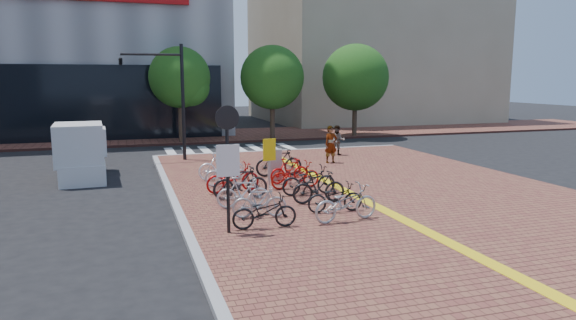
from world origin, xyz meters
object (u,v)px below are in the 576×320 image
object	(u,v)px
bike_13	(279,162)
bike_0	(264,211)
bike_7	(346,203)
bike_11	(295,175)
bike_9	(319,187)
yellow_sign	(270,154)
bike_8	(335,197)
bike_6	(221,166)
notice_sign	(228,154)
bike_1	(259,202)
bike_3	(240,182)
pedestrian_b	(338,140)
pedestrian_a	(331,144)
bike_2	(243,193)
bike_4	(233,178)
bike_5	(226,174)
bike_10	(309,180)
bike_12	(289,171)
utility_box	(275,165)
traffic_light_pole	(155,81)

from	to	relation	value
bike_13	bike_0	bearing A→B (deg)	161.89
bike_7	bike_11	distance (m)	4.60
bike_9	yellow_sign	xyz separation A→B (m)	(-0.91, 2.59, 0.74)
bike_8	bike_9	bearing A→B (deg)	6.08
bike_9	bike_11	distance (m)	2.38
bike_6	bike_9	xyz separation A→B (m)	(2.29, -4.74, -0.02)
notice_sign	bike_1	bearing A→B (deg)	46.27
bike_11	bike_13	bearing A→B (deg)	-7.37
bike_6	bike_0	bearing A→B (deg)	176.45
bike_6	bike_11	bearing A→B (deg)	-138.38
bike_3	pedestrian_b	size ratio (longest dim) A/B	1.20
bike_8	yellow_sign	size ratio (longest dim) A/B	0.93
bike_1	bike_11	xyz separation A→B (m)	(2.28, 3.52, 0.02)
pedestrian_a	yellow_sign	bearing A→B (deg)	-138.55
bike_2	bike_8	bearing A→B (deg)	-106.88
bike_7	bike_8	xyz separation A→B (m)	(0.10, 1.02, -0.08)
bike_4	bike_9	xyz separation A→B (m)	(2.30, -2.46, 0.02)
pedestrian_a	bike_5	bearing A→B (deg)	-152.48
bike_6	bike_13	xyz separation A→B (m)	(2.41, 0.09, 0.03)
bike_3	bike_8	xyz separation A→B (m)	(2.33, -2.54, -0.11)
bike_8	bike_13	bearing A→B (deg)	2.79
bike_4	pedestrian_b	size ratio (longest dim) A/B	1.27
bike_6	bike_7	xyz separation A→B (m)	(2.25, -6.95, -0.03)
bike_8	yellow_sign	xyz separation A→B (m)	(-0.97, 3.78, 0.82)
bike_10	bike_12	world-z (taller)	bike_10
bike_0	bike_11	size ratio (longest dim) A/B	0.93
bike_8	bike_12	xyz separation A→B (m)	(0.03, 4.53, 0.03)
pedestrian_a	pedestrian_b	xyz separation A→B (m)	(1.29, 2.19, -0.11)
bike_0	pedestrian_a	xyz separation A→B (m)	(5.86, 9.47, 0.42)
bike_7	bike_8	distance (m)	1.03
bike_7	bike_12	distance (m)	5.56
bike_4	bike_6	bearing A→B (deg)	-8.75
bike_8	pedestrian_a	xyz separation A→B (m)	(3.39, 8.49, 0.43)
utility_box	bike_4	bearing A→B (deg)	-140.47
bike_1	bike_8	size ratio (longest dim) A/B	0.92
yellow_sign	bike_11	bearing A→B (deg)	-12.79
bike_13	notice_sign	bearing A→B (deg)	155.47
notice_sign	pedestrian_a	bearing A→B (deg)	54.52
bike_2	bike_10	bearing A→B (deg)	-55.71
bike_11	bike_12	world-z (taller)	bike_11
pedestrian_a	traffic_light_pole	world-z (taller)	traffic_light_pole
pedestrian_b	traffic_light_pole	xyz separation A→B (m)	(-9.11, 0.95, 3.10)
notice_sign	yellow_sign	bearing A→B (deg)	63.05
bike_0	utility_box	xyz separation A→B (m)	(2.14, 6.31, 0.15)
bike_2	bike_13	bearing A→B (deg)	-18.61
bike_8	bike_10	distance (m)	2.45
bike_10	yellow_sign	bearing A→B (deg)	37.58
bike_13	bike_2	bearing A→B (deg)	153.08
bike_9	bike_1	bearing A→B (deg)	117.76
bike_6	pedestrian_a	distance (m)	6.30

